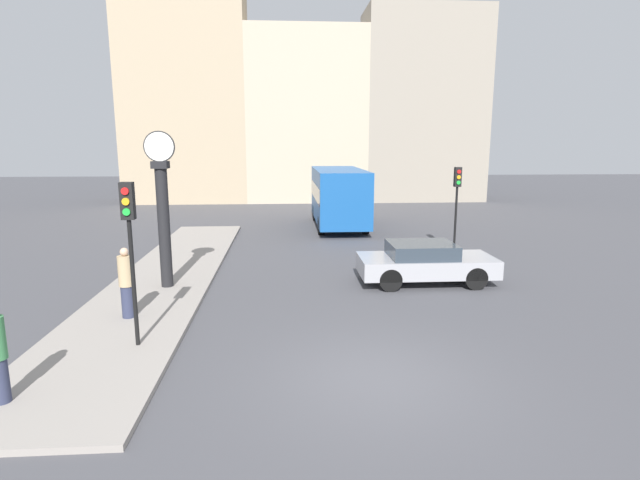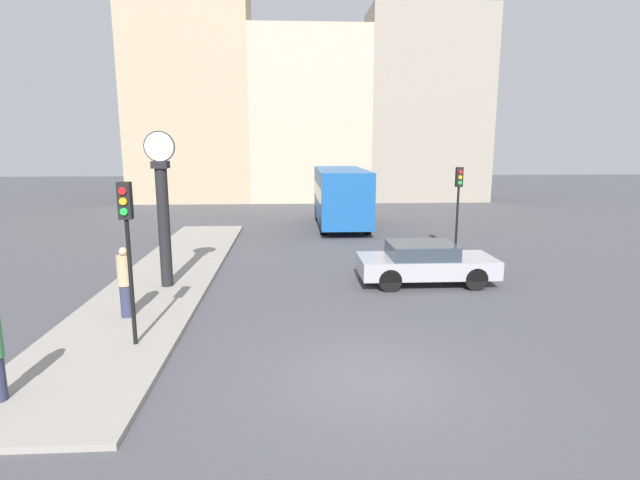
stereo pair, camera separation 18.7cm
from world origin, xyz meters
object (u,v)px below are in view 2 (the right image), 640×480
sedan_car (425,262)px  street_clock (163,213)px  traffic_light_far (458,192)px  traffic_light_near (127,229)px  pedestrian_tan_coat (125,282)px  bus_distant (341,194)px

sedan_car → street_clock: (-7.96, -0.22, 1.66)m
traffic_light_far → traffic_light_near: bearing=-138.5°
sedan_car → street_clock: 8.14m
traffic_light_near → pedestrian_tan_coat: 2.52m
traffic_light_near → traffic_light_far: 13.22m
traffic_light_far → street_clock: 11.14m
traffic_light_near → sedan_car: bearing=32.0°
bus_distant → traffic_light_near: (-5.99, -15.72, 0.90)m
bus_distant → traffic_light_near: 16.84m
sedan_car → bus_distant: 11.16m
bus_distant → street_clock: 12.92m
sedan_car → traffic_light_near: traffic_light_near is taller
bus_distant → traffic_light_far: size_ratio=2.12×
traffic_light_far → pedestrian_tan_coat: size_ratio=1.96×
sedan_car → traffic_light_far: size_ratio=1.22×
sedan_car → street_clock: bearing=-178.4°
bus_distant → pedestrian_tan_coat: size_ratio=4.16×
sedan_car → traffic_light_far: traffic_light_far is taller
traffic_light_near → traffic_light_far: bearing=41.5°
traffic_light_near → pedestrian_tan_coat: size_ratio=1.98×
bus_distant → traffic_light_far: traffic_light_far is taller
bus_distant → pedestrian_tan_coat: bearing=-115.7°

